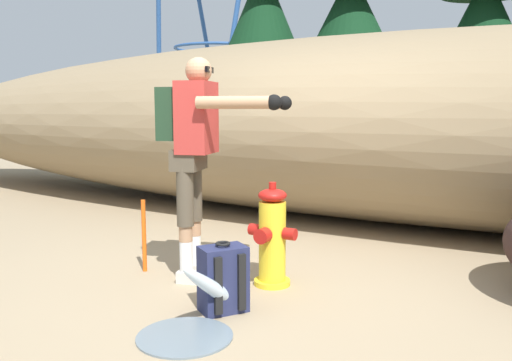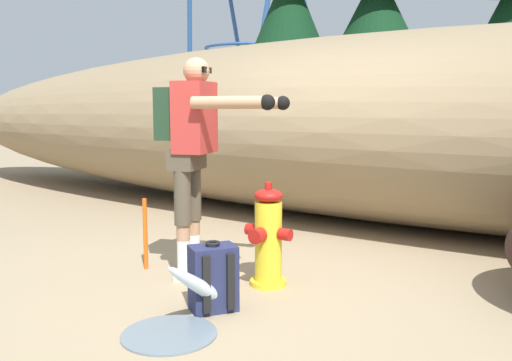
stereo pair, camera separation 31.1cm
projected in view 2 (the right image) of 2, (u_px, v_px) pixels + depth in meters
name	position (u px, v px, depth m)	size (l,w,h in m)	color
ground_plane	(230.00, 289.00, 4.02)	(56.00, 56.00, 0.04)	#998466
dirt_embankment	(381.00, 128.00, 6.40)	(17.26, 3.20, 2.22)	#897556
fire_hydrant	(268.00, 238.00, 4.00)	(0.39, 0.33, 0.79)	yellow
hydrant_water_jet	(206.00, 306.00, 3.44)	(0.57, 1.26, 0.73)	silver
utility_worker	(195.00, 140.00, 4.08)	(1.04, 0.68, 1.72)	beige
spare_backpack	(213.00, 278.00, 3.53)	(0.36, 0.36, 0.47)	#23284C
pine_tree_far_left	(289.00, 4.00, 12.32)	(2.60, 2.60, 6.78)	#47331E
pine_tree_left	(377.00, 7.00, 11.38)	(2.75, 2.75, 6.16)	#47331E
survey_stake	(145.00, 234.00, 4.43)	(0.04, 0.04, 0.60)	#E55914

